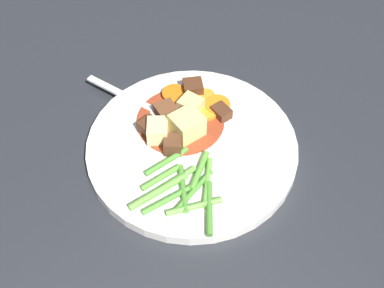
% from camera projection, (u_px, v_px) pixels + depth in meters
% --- Properties ---
extents(ground_plane, '(3.00, 3.00, 0.00)m').
position_uv_depth(ground_plane, '(192.00, 151.00, 0.68)').
color(ground_plane, '#26282D').
extents(dinner_plate, '(0.28, 0.28, 0.02)m').
position_uv_depth(dinner_plate, '(192.00, 148.00, 0.68)').
color(dinner_plate, white).
rests_on(dinner_plate, ground_plane).
extents(stew_sauce, '(0.12, 0.12, 0.00)m').
position_uv_depth(stew_sauce, '(182.00, 120.00, 0.70)').
color(stew_sauce, '#93381E').
rests_on(stew_sauce, dinner_plate).
extents(carrot_slice_0, '(0.04, 0.04, 0.01)m').
position_uv_depth(carrot_slice_0, '(206.00, 97.00, 0.72)').
color(carrot_slice_0, orange).
rests_on(carrot_slice_0, dinner_plate).
extents(carrot_slice_1, '(0.03, 0.03, 0.01)m').
position_uv_depth(carrot_slice_1, '(176.00, 107.00, 0.70)').
color(carrot_slice_1, orange).
rests_on(carrot_slice_1, dinner_plate).
extents(carrot_slice_2, '(0.05, 0.05, 0.01)m').
position_uv_depth(carrot_slice_2, '(174.00, 95.00, 0.72)').
color(carrot_slice_2, orange).
rests_on(carrot_slice_2, dinner_plate).
extents(carrot_slice_3, '(0.04, 0.04, 0.01)m').
position_uv_depth(carrot_slice_3, '(206.00, 111.00, 0.70)').
color(carrot_slice_3, orange).
rests_on(carrot_slice_3, dinner_plate).
extents(carrot_slice_4, '(0.05, 0.05, 0.01)m').
position_uv_depth(carrot_slice_4, '(217.00, 106.00, 0.71)').
color(carrot_slice_4, orange).
rests_on(carrot_slice_4, dinner_plate).
extents(potato_chunk_0, '(0.04, 0.04, 0.02)m').
position_uv_depth(potato_chunk_0, '(191.00, 106.00, 0.70)').
color(potato_chunk_0, '#E5CC7A').
rests_on(potato_chunk_0, dinner_plate).
extents(potato_chunk_1, '(0.04, 0.05, 0.03)m').
position_uv_depth(potato_chunk_1, '(186.00, 126.00, 0.67)').
color(potato_chunk_1, '#E5CC7A').
rests_on(potato_chunk_1, dinner_plate).
extents(potato_chunk_2, '(0.04, 0.04, 0.03)m').
position_uv_depth(potato_chunk_2, '(158.00, 131.00, 0.67)').
color(potato_chunk_2, '#EAD68C').
rests_on(potato_chunk_2, dinner_plate).
extents(meat_chunk_0, '(0.03, 0.03, 0.02)m').
position_uv_depth(meat_chunk_0, '(193.00, 88.00, 0.72)').
color(meat_chunk_0, '#4C2B19').
rests_on(meat_chunk_0, dinner_plate).
extents(meat_chunk_1, '(0.03, 0.03, 0.02)m').
position_uv_depth(meat_chunk_1, '(166.00, 112.00, 0.69)').
color(meat_chunk_1, brown).
rests_on(meat_chunk_1, dinner_plate).
extents(meat_chunk_2, '(0.03, 0.03, 0.02)m').
position_uv_depth(meat_chunk_2, '(149.00, 127.00, 0.68)').
color(meat_chunk_2, '#4C2B19').
rests_on(meat_chunk_2, dinner_plate).
extents(meat_chunk_3, '(0.03, 0.03, 0.02)m').
position_uv_depth(meat_chunk_3, '(172.00, 143.00, 0.66)').
color(meat_chunk_3, '#56331E').
rests_on(meat_chunk_3, dinner_plate).
extents(meat_chunk_4, '(0.03, 0.03, 0.02)m').
position_uv_depth(meat_chunk_4, '(221.00, 112.00, 0.70)').
color(meat_chunk_4, '#4C2B19').
rests_on(meat_chunk_4, dinner_plate).
extents(green_bean_0, '(0.05, 0.04, 0.01)m').
position_uv_depth(green_bean_0, '(199.00, 171.00, 0.64)').
color(green_bean_0, '#599E38').
rests_on(green_bean_0, dinner_plate).
extents(green_bean_1, '(0.04, 0.07, 0.01)m').
position_uv_depth(green_bean_1, '(194.00, 191.00, 0.62)').
color(green_bean_1, '#4C8E33').
rests_on(green_bean_1, dinner_plate).
extents(green_bean_2, '(0.01, 0.07, 0.01)m').
position_uv_depth(green_bean_2, '(194.00, 206.00, 0.61)').
color(green_bean_2, '#66AD42').
rests_on(green_bean_2, dinner_plate).
extents(green_bean_3, '(0.02, 0.06, 0.01)m').
position_uv_depth(green_bean_3, '(177.00, 179.00, 0.63)').
color(green_bean_3, '#66AD42').
rests_on(green_bean_3, dinner_plate).
extents(green_bean_4, '(0.07, 0.02, 0.01)m').
position_uv_depth(green_bean_4, '(183.00, 188.00, 0.62)').
color(green_bean_4, '#4C8E33').
rests_on(green_bean_4, dinner_plate).
extents(green_bean_5, '(0.07, 0.04, 0.01)m').
position_uv_depth(green_bean_5, '(207.00, 182.00, 0.63)').
color(green_bean_5, '#66AD42').
rests_on(green_bean_5, dinner_plate).
extents(green_bean_6, '(0.02, 0.06, 0.01)m').
position_uv_depth(green_bean_6, '(161.00, 177.00, 0.63)').
color(green_bean_6, '#599E38').
rests_on(green_bean_6, dinner_plate).
extents(green_bean_7, '(0.07, 0.03, 0.01)m').
position_uv_depth(green_bean_7, '(209.00, 208.00, 0.61)').
color(green_bean_7, '#4C8E33').
rests_on(green_bean_7, dinner_plate).
extents(green_bean_8, '(0.02, 0.07, 0.01)m').
position_uv_depth(green_bean_8, '(169.00, 199.00, 0.62)').
color(green_bean_8, '#4C8E33').
rests_on(green_bean_8, dinner_plate).
extents(green_bean_9, '(0.03, 0.08, 0.01)m').
position_uv_depth(green_bean_9, '(159.00, 191.00, 0.62)').
color(green_bean_9, '#66AD42').
rests_on(green_bean_9, dinner_plate).
extents(green_bean_10, '(0.03, 0.06, 0.01)m').
position_uv_depth(green_bean_10, '(166.00, 161.00, 0.65)').
color(green_bean_10, '#4C8E33').
rests_on(green_bean_10, dinner_plate).
extents(fork, '(0.15, 0.11, 0.00)m').
position_uv_depth(fork, '(141.00, 104.00, 0.71)').
color(fork, silver).
rests_on(fork, dinner_plate).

